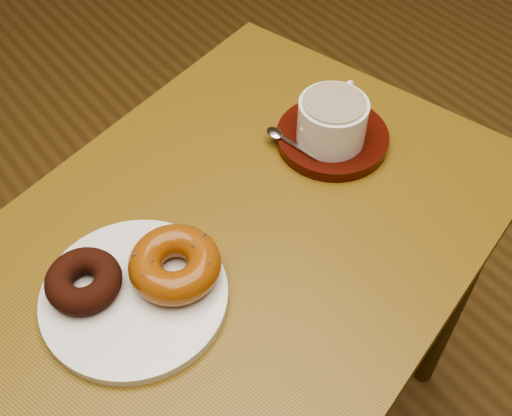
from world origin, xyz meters
TOP-DOWN VIEW (x-y plane):
  - ground at (0.00, 0.00)m, footprint 6.00×6.00m
  - cafe_table at (0.08, -0.14)m, footprint 0.86×0.72m
  - donut_plate at (-0.09, -0.14)m, footprint 0.26×0.26m
  - donut_cinnamon at (-0.13, -0.10)m, footprint 0.10×0.10m
  - donut_caramel at (-0.03, -0.15)m, footprint 0.13×0.13m
  - saucer at (0.28, -0.09)m, footprint 0.23×0.23m
  - coffee_cup at (0.27, -0.10)m, footprint 0.12×0.10m
  - teaspoon at (0.22, -0.05)m, footprint 0.03×0.09m

SIDE VIEW (x-z plane):
  - ground at x=0.00m, z-range 0.00..0.00m
  - cafe_table at x=0.08m, z-range 0.24..0.93m
  - donut_plate at x=-0.09m, z-range 0.69..0.71m
  - saucer at x=0.28m, z-range 0.69..0.71m
  - teaspoon at x=0.22m, z-range 0.71..0.72m
  - donut_cinnamon at x=-0.13m, z-range 0.71..0.74m
  - donut_caramel at x=-0.03m, z-range 0.71..0.75m
  - coffee_cup at x=0.27m, z-range 0.71..0.78m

